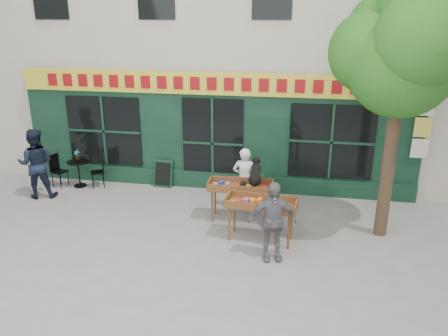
{
  "coord_description": "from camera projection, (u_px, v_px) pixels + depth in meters",
  "views": [
    {
      "loc": [
        2.43,
        -9.09,
        4.69
      ],
      "look_at": [
        0.66,
        0.5,
        1.29
      ],
      "focal_mm": 35.0,
      "sensor_mm": 36.0,
      "label": 1
    }
  ],
  "objects": [
    {
      "name": "bistro_table",
      "position": [
        78.0,
        169.0,
        12.54
      ],
      "size": [
        0.6,
        0.6,
        0.76
      ],
      "color": "black",
      "rests_on": "ground"
    },
    {
      "name": "bistro_chair_left",
      "position": [
        57.0,
        168.0,
        12.57
      ],
      "size": [
        0.45,
        0.44,
        0.95
      ],
      "rotation": [
        0.0,
        0.0,
        1.31
      ],
      "color": "black",
      "rests_on": "ground"
    },
    {
      "name": "bistro_chair_right",
      "position": [
        100.0,
        168.0,
        12.51
      ],
      "size": [
        0.5,
        0.49,
        0.95
      ],
      "rotation": [
        0.0,
        0.0,
        -1.05
      ],
      "color": "black",
      "rests_on": "ground"
    },
    {
      "name": "ground",
      "position": [
        193.0,
        224.0,
        10.4
      ],
      "size": [
        80.0,
        80.0,
        0.0
      ],
      "primitive_type": "plane",
      "color": "slate",
      "rests_on": "ground"
    },
    {
      "name": "book_cart_center",
      "position": [
        241.0,
        188.0,
        10.37
      ],
      "size": [
        1.52,
        0.68,
        0.99
      ],
      "rotation": [
        0.0,
        0.0,
        0.04
      ],
      "color": "brown",
      "rests_on": "ground"
    },
    {
      "name": "man_right",
      "position": [
        272.0,
        221.0,
        8.66
      ],
      "size": [
        1.05,
        0.64,
        1.67
      ],
      "primitive_type": "imported",
      "rotation": [
        0.0,
        0.0,
        0.25
      ],
      "color": "slate",
      "rests_on": "ground"
    },
    {
      "name": "potted_plant",
      "position": [
        77.0,
        156.0,
        12.41
      ],
      "size": [
        0.17,
        0.12,
        0.33
      ],
      "primitive_type": "imported",
      "rotation": [
        0.0,
        0.0,
        -0.0
      ],
      "color": "gray",
      "rests_on": "bistro_table"
    },
    {
      "name": "street_tree",
      "position": [
        405.0,
        47.0,
        8.64
      ],
      "size": [
        3.05,
        2.9,
        5.6
      ],
      "color": "#382619",
      "rests_on": "ground"
    },
    {
      "name": "man_left",
      "position": [
        36.0,
        164.0,
        11.69
      ],
      "size": [
        1.12,
        0.99,
        1.91
      ],
      "primitive_type": "imported",
      "rotation": [
        0.0,
        0.0,
        3.49
      ],
      "color": "black",
      "rests_on": "ground"
    },
    {
      "name": "building",
      "position": [
        235.0,
        7.0,
        14.31
      ],
      "size": [
        14.0,
        7.26,
        10.0
      ],
      "color": "beige",
      "rests_on": "ground"
    },
    {
      "name": "book_cart_right",
      "position": [
        261.0,
        206.0,
        9.41
      ],
      "size": [
        1.55,
        0.77,
        0.99
      ],
      "rotation": [
        0.0,
        0.0,
        -0.1
      ],
      "color": "brown",
      "rests_on": "ground"
    },
    {
      "name": "woman",
      "position": [
        244.0,
        179.0,
        10.98
      ],
      "size": [
        0.61,
        0.41,
        1.62
      ],
      "primitive_type": "imported",
      "rotation": [
        0.0,
        0.0,
        3.18
      ],
      "color": "silver",
      "rests_on": "ground"
    },
    {
      "name": "dog",
      "position": [
        255.0,
        171.0,
        10.11
      ],
      "size": [
        0.36,
        0.61,
        0.6
      ],
      "primitive_type": null,
      "rotation": [
        0.0,
        0.0,
        0.04
      ],
      "color": "black",
      "rests_on": "book_cart_center"
    },
    {
      "name": "chalkboard",
      "position": [
        163.0,
        174.0,
        12.56
      ],
      "size": [
        0.57,
        0.23,
        0.79
      ],
      "rotation": [
        0.0,
        0.0,
        -0.07
      ],
      "color": "black",
      "rests_on": "ground"
    }
  ]
}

